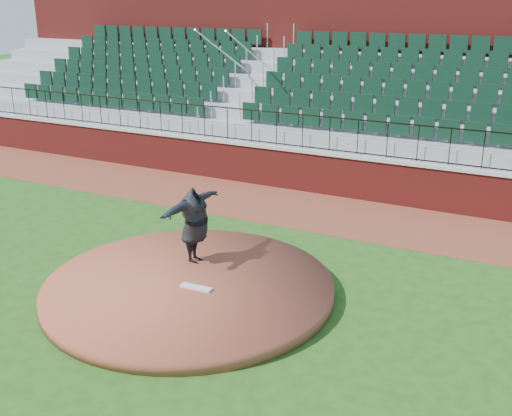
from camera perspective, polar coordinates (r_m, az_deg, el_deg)
The scene contains 10 objects.
ground at distance 12.57m, azimuth -3.15°, elevation -7.61°, with size 90.00×90.00×0.00m, color #224E16.
warning_track at distance 17.07m, azimuth 5.99°, elevation -0.29°, with size 34.00×3.20×0.01m, color brown.
field_wall at distance 18.32m, azimuth 7.90°, elevation 2.95°, with size 34.00×0.35×1.20m, color maroon.
wall_cap at distance 18.16m, azimuth 7.99°, elevation 4.92°, with size 34.00×0.45×0.10m, color #B7B7B7.
wall_railing at distance 18.03m, azimuth 8.07°, elevation 6.61°, with size 34.00×0.05×1.00m, color black, non-canonical shape.
seating_stands at distance 20.49m, azimuth 10.72°, elevation 9.39°, with size 34.00×5.10×4.60m, color gray, non-canonical shape.
concourse_wall at distance 23.09m, azimuth 12.87°, elevation 11.45°, with size 34.00×0.50×5.50m, color maroon.
pitchers_mound at distance 12.47m, azimuth -6.16°, elevation -7.29°, with size 5.74×5.74×0.25m, color brown.
pitching_rubber at distance 12.13m, azimuth -5.54°, elevation -7.30°, with size 0.65×0.16×0.04m, color silver.
pitcher at distance 13.01m, azimuth -5.67°, elevation -1.57°, with size 2.02×0.55×1.64m, color black.
Camera 1 is at (5.73, -9.66, 5.65)m, focal length 43.43 mm.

